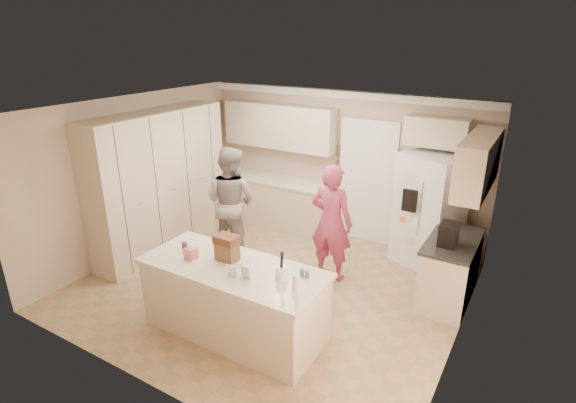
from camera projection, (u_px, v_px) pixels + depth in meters
The scene contains 41 objects.
floor at pixel (270, 287), 6.61m from camera, with size 5.20×4.60×0.02m, color tan.
ceiling at pixel (267, 108), 5.68m from camera, with size 5.20×4.60×0.02m, color white.
wall_back at pixel (340, 164), 8.00m from camera, with size 5.20×0.02×2.60m, color #C1AA93.
wall_front at pixel (137, 280), 4.29m from camera, with size 5.20×0.02×2.60m, color #C1AA93.
wall_left at pixel (136, 175), 7.40m from camera, with size 0.02×4.60×2.60m, color #C1AA93.
wall_right at pixel (469, 249), 4.90m from camera, with size 0.02×4.60×2.60m, color #C1AA93.
crown_back at pixel (341, 94), 7.52m from camera, with size 5.20×0.08×0.12m, color white.
pantry_bank at pixel (160, 182), 7.46m from camera, with size 0.60×2.60×2.35m, color beige.
back_base_cab at pixel (276, 203), 8.61m from camera, with size 2.20×0.60×0.88m, color beige.
back_countertop at pixel (276, 180), 8.44m from camera, with size 2.24×0.63×0.04m, color beige.
back_upper_cab at pixel (279, 126), 8.19m from camera, with size 2.20×0.35×0.80m, color beige.
doorway_opening at pixel (367, 183), 7.80m from camera, with size 0.90×0.06×2.10m, color black.
doorway_casing at pixel (366, 184), 7.77m from camera, with size 1.02×0.03×2.22m, color white.
wall_frame_upper at pixel (340, 151), 7.87m from camera, with size 0.15×0.02×0.20m, color brown.
wall_frame_lower at pixel (340, 166), 7.97m from camera, with size 0.15×0.02×0.20m, color brown.
refrigerator at pixel (429, 211), 6.99m from camera, with size 0.90×0.70×1.80m, color white.
fridge_seam at pixel (423, 219), 6.70m from camera, with size 0.01×0.02×1.78m, color gray.
fridge_dispenser at pixel (409, 201), 6.71m from camera, with size 0.22×0.03×0.35m, color black.
fridge_handle_l at pixel (420, 209), 6.66m from camera, with size 0.02×0.02×0.85m, color silver.
fridge_handle_r at pixel (427, 210), 6.61m from camera, with size 0.02×0.02×0.85m, color silver.
over_fridge_cab at pixel (436, 132), 6.78m from camera, with size 0.95×0.35×0.45m, color beige.
right_base_cab at pixel (450, 271), 6.15m from camera, with size 0.60×1.20×0.88m, color beige.
right_countertop at pixel (453, 241), 5.99m from camera, with size 0.63×1.24×0.04m, color #2D2B28.
right_upper_cab at pixel (479, 163), 5.72m from camera, with size 0.35×1.50×0.70m, color beige.
coffee_maker at pixel (449, 234), 5.79m from camera, with size 0.22×0.28×0.30m, color black.
island_base at pixel (234, 301), 5.48m from camera, with size 2.20×0.90×0.88m, color beige.
island_top at pixel (232, 268), 5.31m from camera, with size 2.28×0.96×0.05m, color beige.
utensil_crock at pixel (281, 273), 5.00m from camera, with size 0.13×0.13×0.15m, color white.
tissue_box at pixel (191, 253), 5.46m from camera, with size 0.13×0.13×0.14m, color #D17871.
tissue_plume at pixel (190, 245), 5.42m from camera, with size 0.08×0.08×0.08m, color white.
dollhouse_body at pixel (227, 252), 5.42m from camera, with size 0.26×0.18×0.22m, color brown.
dollhouse_roof at pixel (227, 240), 5.36m from camera, with size 0.28×0.20×0.10m, color #592D1E.
jam_jar at pixel (185, 246), 5.71m from camera, with size 0.07×0.07×0.09m, color #59263F.
greeting_card_a at pixel (232, 271), 5.04m from camera, with size 0.12×0.01×0.16m, color white.
greeting_card_b at pixel (245, 272), 5.01m from camera, with size 0.12×0.01×0.16m, color silver.
water_bottle at pixel (296, 285), 4.68m from camera, with size 0.07×0.07×0.24m, color silver.
shaker_salt at pixel (302, 273), 5.07m from camera, with size 0.05×0.05×0.09m, color #4755A1.
shaker_pepper at pixel (307, 274), 5.04m from camera, with size 0.05×0.05×0.09m, color #4755A1.
teen_boy at pixel (231, 202), 7.32m from camera, with size 0.89×0.70×1.84m, color gray.
teen_girl at pixel (331, 223), 6.58m from camera, with size 0.65×0.43×1.79m, color #B54169.
fridge_magnets at pixel (422, 219), 6.70m from camera, with size 0.76×0.02×1.44m, color tan, non-canonical shape.
Camera 1 is at (3.17, -4.78, 3.53)m, focal length 28.00 mm.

